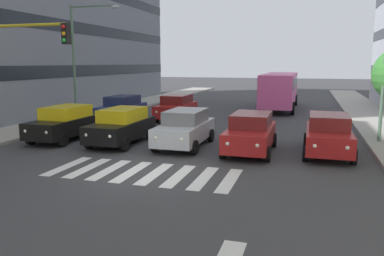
% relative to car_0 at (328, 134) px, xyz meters
% --- Properties ---
extents(ground_plane, '(180.00, 180.00, 0.00)m').
position_rel_car_0_xyz_m(ground_plane, '(6.45, 4.89, -0.89)').
color(ground_plane, '#38383A').
extents(crosswalk_markings, '(6.75, 2.80, 0.01)m').
position_rel_car_0_xyz_m(crosswalk_markings, '(6.45, 4.89, -0.88)').
color(crosswalk_markings, silver).
rests_on(crosswalk_markings, ground_plane).
extents(car_0, '(2.02, 4.44, 1.72)m').
position_rel_car_0_xyz_m(car_0, '(0.00, 0.00, 0.00)').
color(car_0, maroon).
rests_on(car_0, ground_plane).
extents(car_1, '(2.02, 4.44, 1.72)m').
position_rel_car_0_xyz_m(car_1, '(3.24, 0.55, 0.00)').
color(car_1, maroon).
rests_on(car_1, ground_plane).
extents(car_2, '(2.02, 4.44, 1.72)m').
position_rel_car_0_xyz_m(car_2, '(6.36, 0.26, 0.00)').
color(car_2, '#B2B7BC').
rests_on(car_2, ground_plane).
extents(car_3, '(2.02, 4.44, 1.72)m').
position_rel_car_0_xyz_m(car_3, '(9.51, 0.52, 0.00)').
color(car_3, black).
rests_on(car_3, ground_plane).
extents(car_4, '(2.02, 4.44, 1.72)m').
position_rel_car_0_xyz_m(car_4, '(12.73, 0.48, 0.00)').
color(car_4, black).
rests_on(car_4, ground_plane).
extents(car_row2_0, '(2.02, 4.44, 1.72)m').
position_rel_car_0_xyz_m(car_row2_0, '(9.57, -7.79, 0.00)').
color(car_row2_0, maroon).
rests_on(car_row2_0, ground_plane).
extents(car_row2_1, '(2.02, 4.44, 1.72)m').
position_rel_car_0_xyz_m(car_row2_1, '(12.83, -6.02, 0.00)').
color(car_row2_1, navy).
rests_on(car_row2_1, ground_plane).
extents(bus_behind_traffic, '(2.78, 10.50, 3.00)m').
position_rel_car_0_xyz_m(bus_behind_traffic, '(3.24, -16.35, 0.97)').
color(bus_behind_traffic, '#DB5193').
rests_on(bus_behind_traffic, ground_plane).
extents(street_lamp_left, '(3.11, 0.28, 7.89)m').
position_rel_car_0_xyz_m(street_lamp_left, '(-2.01, -3.01, 4.05)').
color(street_lamp_left, '#4C6B56').
rests_on(street_lamp_left, sidewalk_left).
extents(street_lamp_right, '(3.42, 0.28, 7.33)m').
position_rel_car_0_xyz_m(street_lamp_right, '(14.81, -4.55, 3.79)').
color(street_lamp_right, '#4C6B56').
rests_on(street_lamp_right, sidewalk_right).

